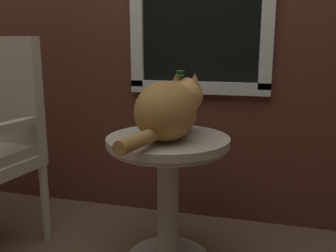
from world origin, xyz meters
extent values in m
cube|color=silver|center=(0.21, 0.81, 0.79)|extent=(0.80, 0.03, 0.07)
cube|color=silver|center=(-0.15, 0.81, 1.23)|extent=(0.07, 0.03, 0.89)
cube|color=silver|center=(0.58, 0.81, 1.23)|extent=(0.07, 0.03, 0.89)
cube|color=black|center=(0.21, 0.83, 1.23)|extent=(0.71, 0.01, 0.87)
cylinder|color=#B2A893|center=(0.18, 0.29, 0.31)|extent=(0.10, 0.10, 0.56)
cylinder|color=#B2A893|center=(0.18, 0.29, 0.60)|extent=(0.55, 0.55, 0.03)
torus|color=#B2A893|center=(0.18, 0.29, 0.58)|extent=(0.53, 0.53, 0.02)
cylinder|color=#B2A893|center=(-0.51, 0.34, 0.21)|extent=(0.04, 0.04, 0.42)
cube|color=#B2A893|center=(-0.74, 0.37, 0.77)|extent=(0.52, 0.13, 0.59)
cube|color=#B2A893|center=(-0.55, 0.12, 0.66)|extent=(0.12, 0.45, 0.04)
ellipsoid|color=#AD7A3D|center=(0.18, 0.23, 0.75)|extent=(0.31, 0.35, 0.25)
sphere|color=#E2A356|center=(0.23, 0.42, 0.79)|extent=(0.17, 0.17, 0.17)
cone|color=#AD7A3D|center=(0.27, 0.41, 0.87)|extent=(0.05, 0.05, 0.06)
cone|color=#AD7A3D|center=(0.18, 0.43, 0.87)|extent=(0.05, 0.05, 0.06)
cylinder|color=#AD7A3D|center=(0.14, 0.02, 0.67)|extent=(0.11, 0.28, 0.06)
cylinder|color=slate|center=(0.22, 0.42, 0.63)|extent=(0.08, 0.08, 0.01)
ellipsoid|color=slate|center=(0.22, 0.42, 0.70)|extent=(0.13, 0.13, 0.13)
cylinder|color=slate|center=(0.22, 0.42, 0.78)|extent=(0.07, 0.07, 0.06)
torus|color=slate|center=(0.22, 0.42, 0.80)|extent=(0.09, 0.09, 0.02)
cylinder|color=#387533|center=(0.21, 0.41, 0.85)|extent=(0.02, 0.01, 0.10)
cone|color=#387533|center=(0.20, 0.41, 0.90)|extent=(0.04, 0.04, 0.02)
cylinder|color=#387533|center=(0.21, 0.40, 0.84)|extent=(0.02, 0.03, 0.08)
cone|color=#387533|center=(0.20, 0.39, 0.88)|extent=(0.04, 0.04, 0.02)
camera|label=1|loc=(0.58, -1.24, 1.01)|focal=39.27mm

